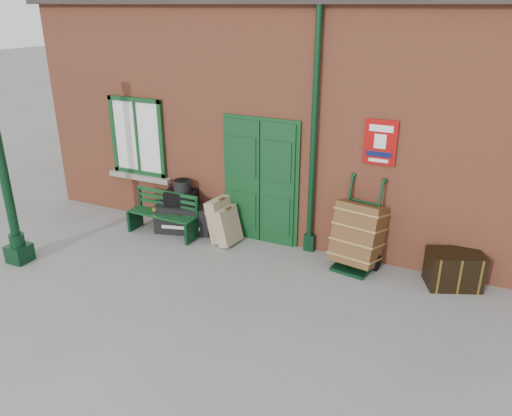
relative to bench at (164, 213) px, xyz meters
The scene contains 11 objects.
ground 2.29m from the bench, 25.03° to the right, with size 80.00×80.00×0.00m, color gray.
station_building 3.69m from the bench, 51.30° to the left, with size 10.30×4.30×4.36m.
canopy_column 2.69m from the bench, 128.66° to the right, with size 0.34×0.34×3.61m.
bench is the anchor object (origin of this frame).
houdini_trunk 0.43m from the bench, 48.85° to the left, with size 1.05×0.58×0.52m, color black.
strongbox 0.44m from the bench, 54.77° to the left, with size 0.58×0.42×0.26m, color black.
hatbox 0.61m from the bench, 51.10° to the left, with size 0.31×0.31×0.21m, color black.
suitcase_back 1.11m from the bench, 11.72° to the left, with size 0.22×0.55×0.77m, color tan.
suitcase_front 1.28m from the bench, ahead, with size 0.20×0.49×0.66m, color tan.
porter_trolley 3.59m from the bench, ahead, with size 0.83×0.88×1.48m.
dark_trunk 5.08m from the bench, ahead, with size 0.78×0.51×0.56m, color black.
Camera 1 is at (3.14, -6.03, 4.00)m, focal length 35.00 mm.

